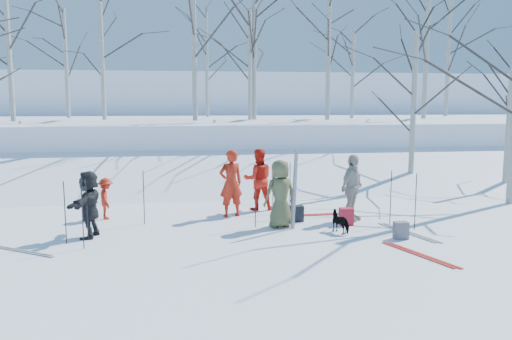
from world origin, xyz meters
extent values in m
plane|color=white|center=(0.00, 0.00, 0.00)|extent=(120.00, 120.00, 0.00)
cube|color=white|center=(0.00, 7.00, 0.15)|extent=(70.00, 9.49, 4.12)
cube|color=white|center=(0.00, 17.00, 1.00)|extent=(70.00, 18.00, 2.20)
cube|color=white|center=(0.00, 38.00, 2.00)|extent=(90.00, 30.00, 6.00)
imported|color=#4A5030|center=(0.48, 0.81, 0.81)|extent=(0.91, 0.72, 1.63)
imported|color=#AE2010|center=(-0.57, 2.12, 0.88)|extent=(0.73, 0.58, 1.76)
imported|color=red|center=(0.26, 2.83, 0.85)|extent=(0.84, 0.66, 1.71)
imported|color=#AE2010|center=(-3.77, 2.28, 0.53)|extent=(0.53, 0.76, 1.06)
imported|color=beige|center=(2.40, 1.21, 0.84)|extent=(0.99, 0.98, 1.68)
imported|color=black|center=(-3.87, 0.53, 0.75)|extent=(0.74, 1.45, 1.49)
imported|color=black|center=(1.78, 0.11, 0.26)|extent=(0.53, 0.67, 0.51)
cube|color=silver|center=(0.77, 0.51, 0.95)|extent=(0.12, 0.17, 1.90)
cube|color=silver|center=(0.76, 0.56, 0.95)|extent=(0.12, 0.23, 1.89)
cylinder|color=black|center=(-3.87, 0.28, 0.67)|extent=(0.02, 0.02, 1.34)
cylinder|color=black|center=(-0.11, 0.86, 0.67)|extent=(0.02, 0.02, 1.34)
cylinder|color=black|center=(-2.77, 1.57, 0.67)|extent=(0.02, 0.02, 1.34)
cylinder|color=black|center=(3.20, 0.67, 0.67)|extent=(0.02, 0.02, 1.34)
cylinder|color=black|center=(0.58, 2.33, 0.67)|extent=(0.02, 0.02, 1.34)
cylinder|color=black|center=(1.08, 2.46, 0.67)|extent=(0.02, 0.02, 1.34)
cylinder|color=black|center=(3.57, 0.10, 0.67)|extent=(0.02, 0.02, 1.34)
cylinder|color=black|center=(-3.84, -0.38, 0.67)|extent=(0.02, 0.02, 1.34)
cylinder|color=black|center=(-4.28, 0.06, 0.67)|extent=(0.02, 0.02, 1.34)
cube|color=#B31B2C|center=(2.12, 0.77, 0.21)|extent=(0.32, 0.22, 0.42)
cube|color=#57595F|center=(2.91, -0.61, 0.19)|extent=(0.30, 0.20, 0.38)
cube|color=black|center=(1.00, 1.31, 0.20)|extent=(0.34, 0.24, 0.40)
camera|label=1|loc=(-1.79, -10.68, 2.98)|focal=35.00mm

